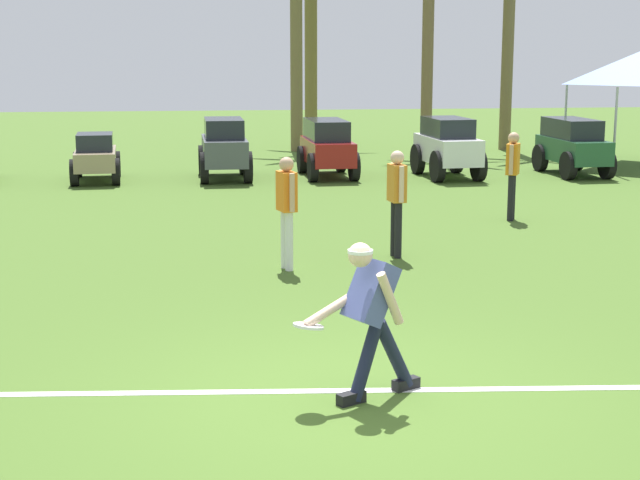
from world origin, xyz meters
name	(u,v)px	position (x,y,z in m)	size (l,w,h in m)	color
ground_plane	(346,396)	(0.00, 0.00, 0.00)	(80.00, 80.00, 0.00)	#426122
field_line_paint	(344,391)	(0.00, 0.14, 0.00)	(20.37, 0.12, 0.01)	white
frisbee_thrower	(371,311)	(0.20, -0.08, 0.79)	(1.11, 0.56, 1.41)	#191E38
frisbee_in_flight	(308,326)	(-0.35, -0.15, 0.70)	(0.37, 0.37, 0.07)	white
teammate_near_sideline	(513,168)	(4.25, 8.49, 0.94)	(0.33, 0.47, 1.56)	black
teammate_midfield	(287,202)	(-0.06, 5.08, 0.94)	(0.28, 0.49, 1.56)	silver
teammate_deep	(397,193)	(1.60, 5.70, 0.94)	(0.24, 0.50, 1.56)	black
parked_car_slot_b	(96,157)	(-3.56, 14.68, 0.56)	(1.22, 2.25, 1.10)	#998466
parked_car_slot_c	(224,147)	(-0.63, 14.70, 0.74)	(1.20, 2.37, 1.40)	#474C51
parked_car_slot_d	(327,146)	(1.79, 14.82, 0.72)	(1.23, 2.44, 1.34)	maroon
parked_car_slot_e	(447,146)	(4.59, 14.33, 0.74)	(1.32, 2.41, 1.40)	silver
parked_car_slot_f	(573,145)	(7.69, 14.43, 0.72)	(1.25, 2.44, 1.34)	#235133
palm_tree_far_left	(297,42)	(1.69, 20.72, 3.17)	(3.22, 3.25, 5.46)	brown
palm_tree_left_of_centre	(311,32)	(2.33, 22.68, 3.48)	(3.26, 3.58, 6.13)	brown
palm_tree_right_of_centre	(428,3)	(5.50, 20.45, 4.28)	(3.56, 3.75, 7.14)	brown
palm_tree_far_right	(510,13)	(7.92, 20.37, 4.01)	(3.40, 3.23, 6.68)	brown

